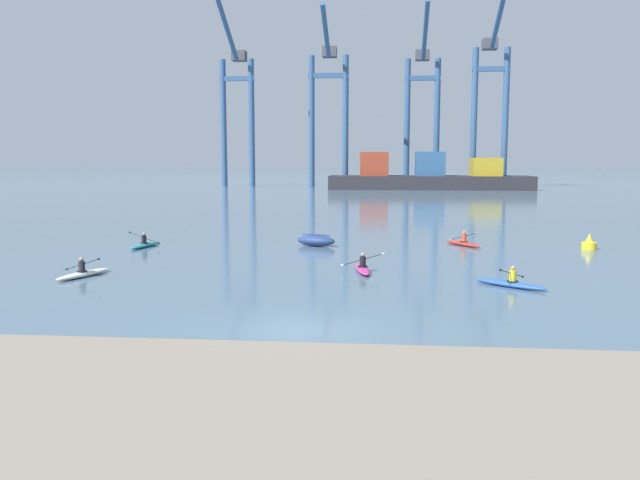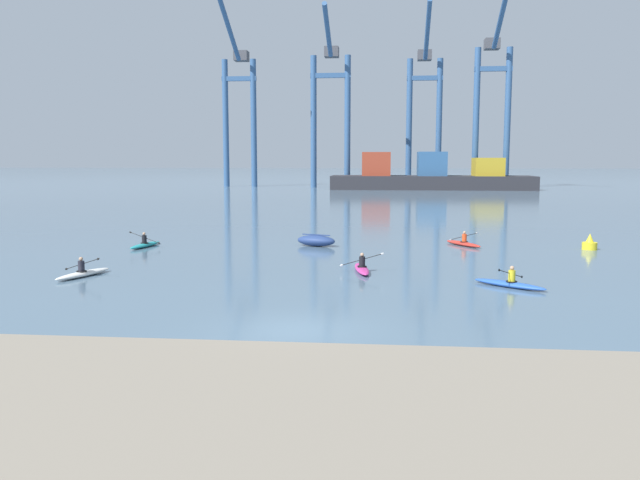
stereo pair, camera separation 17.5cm
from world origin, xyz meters
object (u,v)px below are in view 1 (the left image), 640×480
object	(u,v)px
container_barge	(428,177)
gantry_crane_west_mid	(328,99)
gantry_crane_east	(491,93)
kayak_white	(83,273)
gantry_crane_east_mid	(422,101)
channel_buoy	(589,244)
capsized_dinghy	(316,241)
kayak_blue	(511,283)
kayak_magenta	(362,268)
kayak_teal	(145,244)
gantry_crane_west	(236,99)
kayak_red	(463,243)

from	to	relation	value
container_barge	gantry_crane_west_mid	size ratio (longest dim) A/B	1.13
gantry_crane_east	kayak_white	bearing A→B (deg)	-109.31
kayak_white	gantry_crane_east_mid	bearing A→B (deg)	78.18
gantry_crane_west_mid	channel_buoy	bearing A→B (deg)	-75.07
gantry_crane_west_mid	gantry_crane_east_mid	distance (m)	19.62
gantry_crane_east	channel_buoy	xyz separation A→B (m)	(-7.72, -86.72, -17.79)
gantry_crane_west_mid	gantry_crane_east	world-z (taller)	gantry_crane_east
capsized_dinghy	kayak_blue	distance (m)	15.95
kayak_blue	kayak_magenta	distance (m)	7.35
gantry_crane_west_mid	kayak_teal	bearing A→B (deg)	-92.79
gantry_crane_east_mid	kayak_white	bearing A→B (deg)	-101.82
gantry_crane_west_mid	channel_buoy	distance (m)	92.32
gantry_crane_west	channel_buoy	bearing A→B (deg)	-64.79
kayak_magenta	kayak_white	size ratio (longest dim) A/B	1.01
capsized_dinghy	kayak_teal	size ratio (longest dim) A/B	0.82
gantry_crane_west	kayak_white	world-z (taller)	gantry_crane_west
gantry_crane_west	kayak_white	bearing A→B (deg)	-81.42
capsized_dinghy	gantry_crane_east	bearing A→B (deg)	74.11
kayak_blue	kayak_white	world-z (taller)	kayak_white
channel_buoy	kayak_blue	world-z (taller)	channel_buoy
gantry_crane_east_mid	kayak_red	world-z (taller)	gantry_crane_east_mid
kayak_blue	kayak_magenta	bearing A→B (deg)	152.92
container_barge	channel_buoy	xyz separation A→B (m)	(4.18, -81.34, -1.96)
gantry_crane_west	channel_buoy	xyz separation A→B (m)	(42.20, -89.63, -17.34)
kayak_red	capsized_dinghy	bearing A→B (deg)	-173.20
gantry_crane_east_mid	gantry_crane_east	xyz separation A→B (m)	(12.46, -7.07, 0.91)
channel_buoy	kayak_magenta	distance (m)	16.57
gantry_crane_west	kayak_white	distance (m)	104.24
container_barge	gantry_crane_east	world-z (taller)	gantry_crane_east
container_barge	kayak_red	size ratio (longest dim) A/B	11.58
gantry_crane_west	kayak_teal	bearing A→B (deg)	-81.00
gantry_crane_east	capsized_dinghy	bearing A→B (deg)	-105.89
container_barge	gantry_crane_east	size ratio (longest dim) A/B	1.02
channel_buoy	kayak_teal	size ratio (longest dim) A/B	0.29
kayak_blue	gantry_crane_west	bearing A→B (deg)	108.90
gantry_crane_east_mid	channel_buoy	xyz separation A→B (m)	(4.74, -93.80, -16.87)
gantry_crane_west	kayak_teal	size ratio (longest dim) A/B	10.28
kayak_red	kayak_magenta	size ratio (longest dim) A/B	0.93
gantry_crane_west_mid	capsized_dinghy	bearing A→B (deg)	-85.83
kayak_blue	kayak_teal	world-z (taller)	kayak_teal
kayak_red	kayak_blue	bearing A→B (deg)	-88.52
gantry_crane_east_mid	channel_buoy	size ratio (longest dim) A/B	34.92
kayak_teal	kayak_white	bearing A→B (deg)	-85.17
kayak_magenta	kayak_blue	bearing A→B (deg)	-27.08
kayak_red	kayak_white	size ratio (longest dim) A/B	0.94
gantry_crane_west	gantry_crane_west_mid	distance (m)	18.92
gantry_crane_west_mid	gantry_crane_east	xyz separation A→B (m)	(31.11, -0.98, 0.92)
kayak_magenta	kayak_white	distance (m)	13.41
gantry_crane_east_mid	kayak_blue	world-z (taller)	gantry_crane_east_mid
kayak_white	gantry_crane_west_mid	bearing A→B (deg)	88.00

